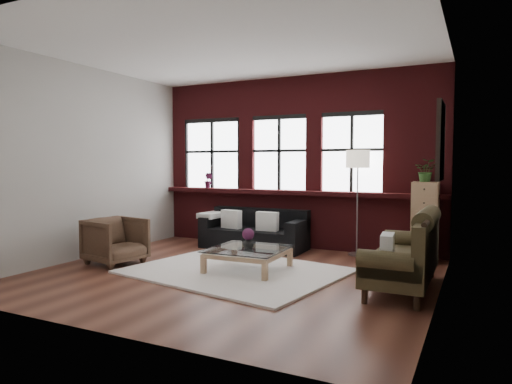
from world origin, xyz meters
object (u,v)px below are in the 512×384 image
at_px(drawer_chest, 425,222).
at_px(dark_sofa, 254,230).
at_px(vase, 248,242).
at_px(vintage_settee, 402,250).
at_px(coffee_table, 248,260).
at_px(armchair, 116,241).
at_px(floor_lamp, 357,199).

bearing_deg(drawer_chest, dark_sofa, -175.74).
bearing_deg(vase, drawer_chest, 39.74).
bearing_deg(dark_sofa, vintage_settee, -29.18).
xyz_separation_m(coffee_table, vase, (0.00, 0.00, 0.26)).
height_order(dark_sofa, vase, dark_sofa).
bearing_deg(coffee_table, vintage_settee, 0.83).
distance_m(coffee_table, drawer_chest, 2.95).
bearing_deg(vase, dark_sofa, 113.88).
xyz_separation_m(vintage_settee, drawer_chest, (0.08, 1.83, 0.15)).
bearing_deg(vintage_settee, vase, -179.17).
distance_m(coffee_table, vase, 0.26).
distance_m(dark_sofa, drawer_chest, 2.99).
distance_m(armchair, floor_lamp, 4.06).
height_order(vintage_settee, drawer_chest, drawer_chest).
bearing_deg(armchair, vintage_settee, -73.14).
relative_size(vintage_settee, armchair, 2.33).
bearing_deg(drawer_chest, floor_lamp, 178.13).
distance_m(dark_sofa, floor_lamp, 1.98).
relative_size(drawer_chest, floor_lamp, 0.66).
bearing_deg(dark_sofa, coffee_table, -66.12).
xyz_separation_m(armchair, drawer_chest, (4.37, 2.31, 0.28)).
bearing_deg(vase, floor_lamp, 59.16).
bearing_deg(coffee_table, armchair, -168.09).
distance_m(dark_sofa, armchair, 2.52).
xyz_separation_m(armchair, coffee_table, (2.13, 0.45, -0.19)).
distance_m(vase, drawer_chest, 2.92).
relative_size(vintage_settee, coffee_table, 1.74).
height_order(drawer_chest, floor_lamp, floor_lamp).
bearing_deg(vintage_settee, drawer_chest, 87.40).
relative_size(vintage_settee, floor_lamp, 0.95).
height_order(dark_sofa, armchair, armchair).
xyz_separation_m(vintage_settee, vase, (-2.16, -0.03, -0.06)).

